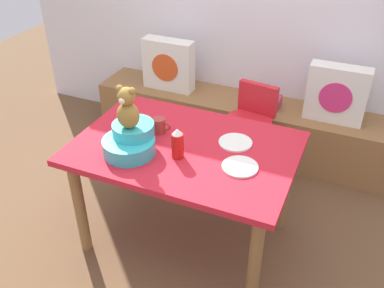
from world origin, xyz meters
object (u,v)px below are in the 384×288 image
at_px(book_stack, 268,101).
at_px(teddy_bear, 127,109).
at_px(dining_table, 185,160).
at_px(highchair, 249,123).
at_px(pillow_floral_right, 337,94).
at_px(infant_seat_teal, 130,141).
at_px(coffee_mug, 159,126).
at_px(dinner_plate_far, 240,167).
at_px(dinner_plate_near, 235,143).
at_px(ketchup_bottle, 178,144).
at_px(pillow_floral_left, 169,65).

relative_size(book_stack, teddy_bear, 0.80).
relative_size(dining_table, highchair, 1.64).
relative_size(pillow_floral_right, dining_table, 0.34).
xyz_separation_m(infant_seat_teal, coffee_mug, (0.06, 0.25, -0.02)).
xyz_separation_m(infant_seat_teal, dinner_plate_far, (0.62, 0.09, -0.07)).
distance_m(pillow_floral_right, dinner_plate_near, 1.13).
xyz_separation_m(pillow_floral_right, teddy_bear, (-0.98, -1.35, 0.34)).
height_order(dining_table, coffee_mug, coffee_mug).
distance_m(book_stack, dinner_plate_far, 1.31).
height_order(teddy_bear, dinner_plate_far, teddy_bear).
bearing_deg(coffee_mug, ketchup_bottle, -42.25).
distance_m(pillow_floral_left, highchair, 0.97).
bearing_deg(infant_seat_teal, pillow_floral_right, 53.98).
relative_size(highchair, dinner_plate_far, 3.95).
bearing_deg(pillow_floral_left, dinner_plate_near, -47.50).
height_order(pillow_floral_right, ketchup_bottle, ketchup_bottle).
distance_m(coffee_mug, dinner_plate_near, 0.48).
bearing_deg(coffee_mug, highchair, 61.02).
relative_size(teddy_bear, dinner_plate_near, 1.25).
relative_size(pillow_floral_left, dining_table, 0.34).
bearing_deg(highchair, coffee_mug, -118.98).
distance_m(pillow_floral_left, book_stack, 0.91).
height_order(pillow_floral_left, book_stack, pillow_floral_left).
bearing_deg(highchair, ketchup_bottle, -100.62).
relative_size(highchair, infant_seat_teal, 2.39).
relative_size(pillow_floral_right, teddy_bear, 1.76).
bearing_deg(dinner_plate_near, dining_table, -152.29).
bearing_deg(book_stack, teddy_bear, -108.78).
height_order(pillow_floral_left, pillow_floral_right, same).
bearing_deg(infant_seat_teal, ketchup_bottle, 11.26).
height_order(dining_table, dinner_plate_near, dinner_plate_near).
bearing_deg(ketchup_bottle, highchair, 79.38).
bearing_deg(pillow_floral_left, highchair, -25.83).
relative_size(teddy_bear, coffee_mug, 2.08).
xyz_separation_m(infant_seat_teal, ketchup_bottle, (0.27, 0.05, 0.02)).
height_order(book_stack, dining_table, dining_table).
relative_size(pillow_floral_left, book_stack, 2.20).
bearing_deg(pillow_floral_right, dinner_plate_far, -105.86).
bearing_deg(pillow_floral_left, ketchup_bottle, -61.82).
height_order(book_stack, teddy_bear, teddy_bear).
distance_m(ketchup_bottle, coffee_mug, 0.29).
bearing_deg(ketchup_bottle, dinner_plate_far, 6.55).
bearing_deg(highchair, infant_seat_teal, -114.99).
bearing_deg(book_stack, pillow_floral_left, -178.65).
distance_m(dining_table, dinner_plate_near, 0.32).
height_order(highchair, teddy_bear, teddy_bear).
distance_m(dining_table, infant_seat_teal, 0.36).
bearing_deg(coffee_mug, dining_table, -19.57).
bearing_deg(dining_table, coffee_mug, 160.43).
distance_m(book_stack, highchair, 0.44).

